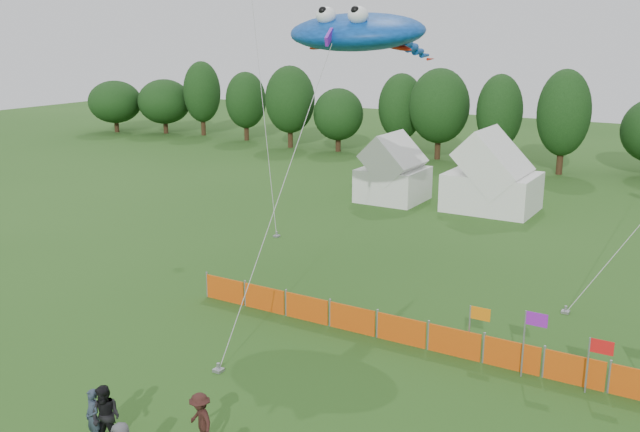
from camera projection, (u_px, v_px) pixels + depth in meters
The scene contains 10 objects.
treeline at pixel (601, 122), 54.31m from camera, with size 104.57×8.78×8.36m.
tent_left at pixel (393, 174), 46.79m from camera, with size 4.03×4.03×3.56m.
tent_right at pixel (492, 180), 44.20m from camera, with size 5.46×4.37×3.86m.
barrier_fence at pixel (454, 342), 24.52m from camera, with size 21.90×0.06×1.00m.
flag_row at pixel (629, 358), 21.42m from camera, with size 10.73×0.64×2.29m.
spectator_a at pixel (93, 417), 19.22m from camera, with size 0.58×0.38×1.59m, color #283443.
spectator_b at pixel (106, 417), 19.05m from camera, with size 0.86×0.67×1.77m, color black.
spectator_c at pixel (200, 421), 19.03m from camera, with size 1.03×0.59×1.59m, color #341814.
stingray_kite at pixel (362, 32), 29.25m from camera, with size 6.05×17.53×11.90m.
small_kite_dark at pixel (260, 75), 40.39m from camera, with size 5.63×5.06×15.36m.
Camera 1 is at (11.29, -12.73, 10.89)m, focal length 40.00 mm.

